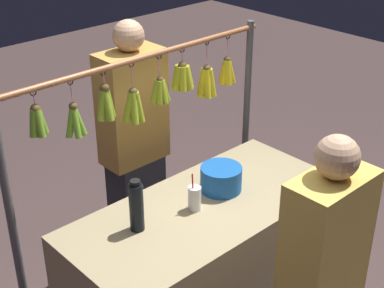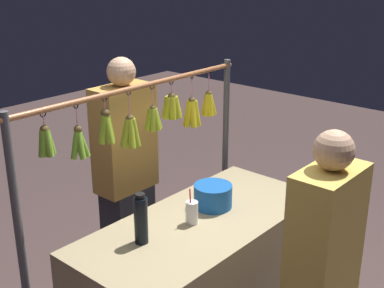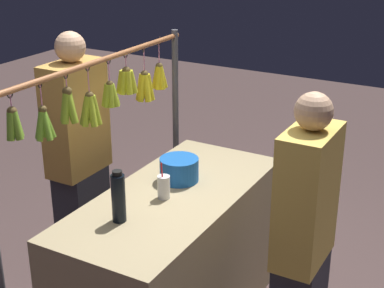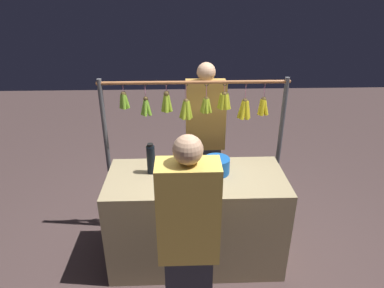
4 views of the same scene
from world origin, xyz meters
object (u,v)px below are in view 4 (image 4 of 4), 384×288
Objects in this scene: customer_person at (188,250)px; water_bottle at (151,159)px; blue_bucket at (216,166)px; drink_cup at (189,169)px; vendor_person at (205,143)px.

water_bottle is at bearing -71.13° from customer_person.
customer_person reaches higher than blue_bucket.
customer_person is (0.27, 0.87, -0.16)m from blue_bucket.
customer_person is at bearing 72.68° from blue_bucket.
customer_person reaches higher than water_bottle.
water_bottle is at bearing -10.90° from drink_cup.
customer_person reaches higher than drink_cup.
vendor_person reaches higher than customer_person.
blue_bucket is (-0.58, 0.02, -0.07)m from water_bottle.
blue_bucket is 1.07× the size of drink_cup.
water_bottle is 1.22× the size of blue_bucket.
blue_bucket is 0.13× the size of vendor_person.
vendor_person is at bearing -86.14° from blue_bucket.
vendor_person is (-0.53, -0.70, -0.18)m from water_bottle.
vendor_person is (-0.19, -0.77, -0.11)m from drink_cup.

